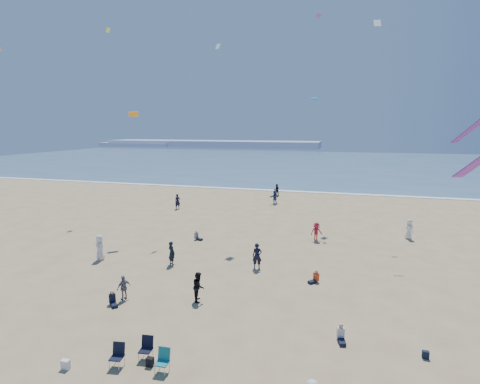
# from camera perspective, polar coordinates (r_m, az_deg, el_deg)

# --- Properties ---
(ground) EXTENTS (220.00, 220.00, 0.00)m
(ground) POSITION_cam_1_polar(r_m,az_deg,el_deg) (18.33, -14.26, -23.50)
(ground) COLOR tan
(ground) RESTS_ON ground
(ocean) EXTENTS (220.00, 100.00, 0.06)m
(ocean) POSITION_cam_1_polar(r_m,az_deg,el_deg) (108.83, 11.81, 4.37)
(ocean) COLOR #476B84
(ocean) RESTS_ON ground
(surf_line) EXTENTS (220.00, 1.20, 0.08)m
(surf_line) POSITION_cam_1_polar(r_m,az_deg,el_deg) (59.47, 8.06, 0.10)
(surf_line) COLOR white
(surf_line) RESTS_ON ground
(headland_far) EXTENTS (110.00, 20.00, 3.20)m
(headland_far) POSITION_cam_1_polar(r_m,az_deg,el_deg) (195.51, -4.33, 7.34)
(headland_far) COLOR #7A8EA8
(headland_far) RESTS_ON ground
(headland_near) EXTENTS (40.00, 14.00, 2.00)m
(headland_near) POSITION_cam_1_polar(r_m,az_deg,el_deg) (208.50, -15.26, 7.01)
(headland_near) COLOR #7A8EA8
(headland_near) RESTS_ON ground
(standing_flyers) EXTENTS (32.34, 49.55, 1.94)m
(standing_flyers) POSITION_cam_1_polar(r_m,az_deg,el_deg) (30.06, 5.42, -7.84)
(standing_flyers) COLOR navy
(standing_flyers) RESTS_ON ground
(seated_group) EXTENTS (13.69, 20.02, 0.84)m
(seated_group) POSITION_cam_1_polar(r_m,az_deg,el_deg) (22.73, -0.31, -15.06)
(seated_group) COLOR silver
(seated_group) RESTS_ON ground
(chair_cluster) EXTENTS (2.66, 1.48, 1.00)m
(chair_cluster) POSITION_cam_1_polar(r_m,az_deg,el_deg) (17.68, -14.82, -22.96)
(chair_cluster) COLOR black
(chair_cluster) RESTS_ON ground
(white_tote) EXTENTS (0.35, 0.20, 0.40)m
(white_tote) POSITION_cam_1_polar(r_m,az_deg,el_deg) (18.70, -25.05, -22.71)
(white_tote) COLOR white
(white_tote) RESTS_ON ground
(black_backpack) EXTENTS (0.30, 0.22, 0.38)m
(black_backpack) POSITION_cam_1_polar(r_m,az_deg,el_deg) (17.80, -13.56, -23.85)
(black_backpack) COLOR black
(black_backpack) RESTS_ON ground
(navy_bag) EXTENTS (0.28, 0.18, 0.34)m
(navy_bag) POSITION_cam_1_polar(r_m,az_deg,el_deg) (19.61, 26.42, -21.31)
(navy_bag) COLOR black
(navy_bag) RESTS_ON ground
(kites_aloft) EXTENTS (42.13, 40.56, 29.63)m
(kites_aloft) POSITION_cam_1_polar(r_m,az_deg,el_deg) (26.74, 19.51, 19.34)
(kites_aloft) COLOR green
(kites_aloft) RESTS_ON ground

